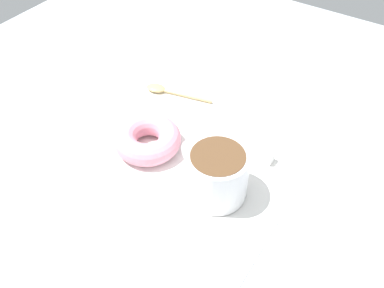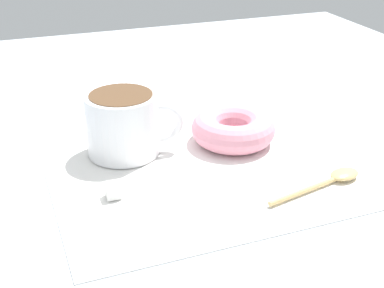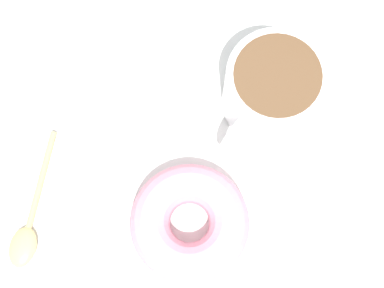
# 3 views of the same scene
# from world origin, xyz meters

# --- Properties ---
(ground_plane) EXTENTS (1.20, 1.20, 0.02)m
(ground_plane) POSITION_xyz_m (0.00, 0.00, -0.01)
(ground_plane) COLOR #B2BCC6
(napkin) EXTENTS (0.34, 0.34, 0.00)m
(napkin) POSITION_xyz_m (0.03, 0.01, 0.00)
(napkin) COLOR white
(napkin) RESTS_ON ground_plane
(coffee_cup) EXTENTS (0.09, 0.11, 0.07)m
(coffee_cup) POSITION_xyz_m (-0.02, -0.06, 0.04)
(coffee_cup) COLOR white
(coffee_cup) RESTS_ON napkin
(donut) EXTENTS (0.11, 0.11, 0.04)m
(donut) POSITION_xyz_m (-0.00, 0.08, 0.02)
(donut) COLOR pink
(donut) RESTS_ON napkin
(spoon) EXTENTS (0.04, 0.13, 0.01)m
(spoon) POSITION_xyz_m (0.13, 0.14, 0.01)
(spoon) COLOR #D8B772
(spoon) RESTS_ON napkin
(sugar_cube) EXTENTS (0.02, 0.02, 0.02)m
(sugar_cube) POSITION_xyz_m (0.08, -0.09, 0.01)
(sugar_cube) COLOR white
(sugar_cube) RESTS_ON napkin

